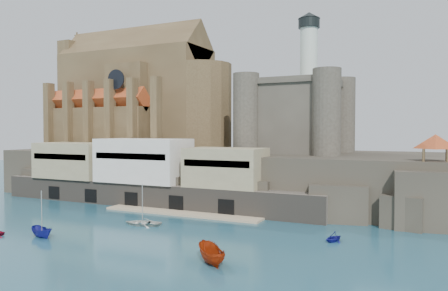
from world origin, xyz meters
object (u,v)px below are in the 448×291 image
Objects in this scene: castle_keep at (297,113)px; pavilion at (435,143)px; church at (141,100)px; boat_2 at (42,237)px.

castle_keep is 4.58× the size of pavilion.
church is 68.65m from pavilion.
boat_2 is at bearing -69.44° from church.
church is at bearing 166.52° from pavilion.
church reaches higher than castle_keep.
boat_2 is at bearing -148.05° from pavilion.
boat_2 is (17.36, -46.27, -22.13)m from church.
boat_2 is at bearing -116.66° from castle_keep.
castle_keep is at bearing -1.11° from church.
church is at bearing 39.15° from boat_2.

